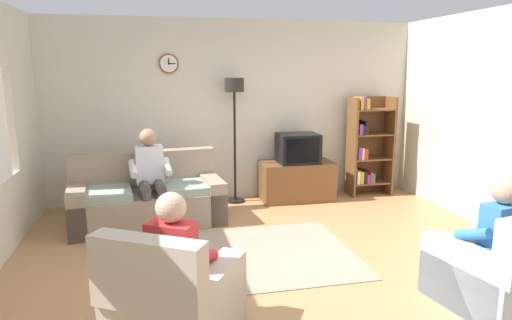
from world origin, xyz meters
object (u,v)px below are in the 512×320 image
Objects in this scene: couch at (147,200)px; tv at (298,148)px; floor_lamp at (234,106)px; person_in_left_armchair at (179,256)px; armchair_near_window at (174,301)px; person_in_right_armchair at (491,235)px; armchair_near_bookshelf at (497,274)px; bookshelf at (367,146)px; person_on_couch at (151,172)px; tv_stand at (297,181)px.

tv reaches higher than couch.
floor_lamp is 3.57m from person_in_left_armchair.
person_in_right_armchair reaches higher than armchair_near_window.
armchair_near_bookshelf is 0.33m from person_in_right_armchair.
person_in_left_armchair is at bearing 177.19° from person_in_right_armchair.
person_in_right_armchair is (-0.02, 0.09, 0.32)m from armchair_near_bookshelf.
tv is at bearing 100.73° from armchair_near_bookshelf.
bookshelf reaches higher than armchair_near_bookshelf.
bookshelf reaches higher than armchair_near_window.
bookshelf is at bearing 13.43° from person_on_couch.
person_in_left_armchair is at bearing -107.07° from floor_lamp.
tv_stand is 3.49m from armchair_near_bookshelf.
tv is (0.00, -0.02, 0.51)m from tv_stand.
tv reaches higher than armchair_near_window.
bookshelf is at bearing 80.92° from person_in_right_armchair.
bookshelf is at bearing -0.71° from floor_lamp.
armchair_near_bookshelf is 0.90× the size of person_in_right_armchair.
person_in_left_armchair reaches higher than tv_stand.
person_in_right_armchair is (0.63, -3.34, 0.31)m from tv_stand.
bookshelf is 3.58m from armchair_near_bookshelf.
armchair_near_window is 1.04× the size of person_in_left_armchair.
armchair_near_window is (-3.18, -3.37, -0.48)m from bookshelf.
tv_stand is at bearing -176.45° from bookshelf.
bookshelf is 3.43m from person_on_couch.
tv is at bearing -90.00° from tv_stand.
tv_stand is 1.50m from floor_lamp.
armchair_near_window is at bearing 177.00° from armchair_near_bookshelf.
couch is at bearing 136.29° from person_in_right_armchair.
couch and armchair_near_window have the same top height.
tv is 3.75m from person_in_left_armchair.
floor_lamp is at bearing 29.10° from couch.
floor_lamp is 1.65m from person_on_couch.
tv is 0.59× the size of armchair_near_bookshelf.
person_in_right_armchair reaches higher than tv.
tv is 0.48× the size of person_on_couch.
tv_stand is 1.09× the size of armchair_near_bookshelf.
couch is 4.02m from armchair_near_bookshelf.
bookshelf reaches higher than tv_stand.
person_in_left_armchair reaches higher than couch.
couch is 1.70× the size of armchair_near_window.
person_on_couch reaches higher than tv_stand.
tv_stand is (2.22, 0.62, -0.02)m from couch.
armchair_near_bookshelf reaches higher than tv_stand.
couch is 1.77× the size of person_in_right_armchair.
person_in_right_armchair reaches higher than tv_stand.
tv is at bearing 58.46° from armchair_near_window.
floor_lamp is at bearing 173.99° from tv_stand.
person_in_right_armchair is at bearing -99.08° from bookshelf.
couch is 2.31m from tv_stand.
bookshelf is at bearing 11.44° from couch.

